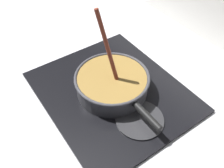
{
  "coord_description": "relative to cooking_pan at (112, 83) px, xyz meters",
  "views": [
    {
      "loc": [
        0.52,
        -0.13,
        0.69
      ],
      "look_at": [
        0.01,
        0.23,
        0.05
      ],
      "focal_mm": 39.75,
      "sensor_mm": 36.0,
      "label": 1
    }
  ],
  "objects": [
    {
      "name": "cooking_pan",
      "position": [
        0.0,
        0.0,
        0.0
      ],
      "size": [
        0.39,
        0.27,
        0.32
      ],
      "color": "#38383D",
      "rests_on": "hob_plate"
    },
    {
      "name": "ground",
      "position": [
        -0.01,
        -0.23,
        -0.07
      ],
      "size": [
        2.4,
        1.6,
        0.04
      ],
      "primitive_type": "cube",
      "color": "#B7B7BC"
    },
    {
      "name": "hob_plate",
      "position": [
        -0.0,
        0.0,
        -0.05
      ],
      "size": [
        0.56,
        0.48,
        0.01
      ],
      "primitive_type": "cube",
      "color": "black",
      "rests_on": "ground"
    },
    {
      "name": "spare_burner",
      "position": [
        0.16,
        0.0,
        -0.04
      ],
      "size": [
        0.16,
        0.16,
        0.01
      ],
      "primitive_type": "cylinder",
      "color": "#262628",
      "rests_on": "hob_plate"
    },
    {
      "name": "burner_ring",
      "position": [
        -0.0,
        0.0,
        -0.04
      ],
      "size": [
        0.21,
        0.21,
        0.01
      ],
      "primitive_type": "torus",
      "color": "#592D0C",
      "rests_on": "hob_plate"
    }
  ]
}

